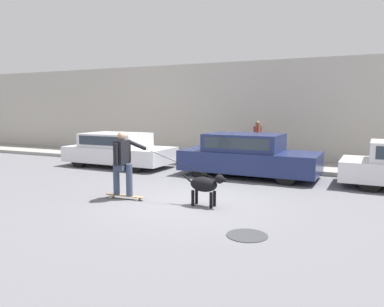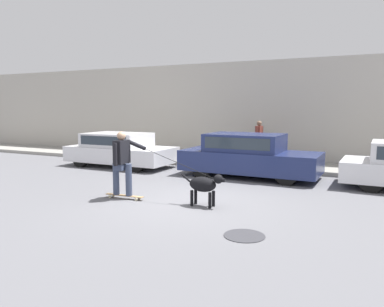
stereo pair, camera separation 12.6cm
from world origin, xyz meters
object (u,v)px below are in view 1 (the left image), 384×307
Objects in this scene: parked_car_0 at (118,150)px; dog at (205,185)px; parked_car_1 at (248,156)px; skateboarder at (123,161)px; pedestrian_with_bag at (257,139)px.

parked_car_0 is 3.75× the size of dog.
parked_car_1 is 4.01× the size of dog.
pedestrian_with_bag is at bearing 73.98° from skateboarder.
parked_car_1 reaches higher than dog.
pedestrian_with_bag reaches higher than parked_car_1.
skateboarder is (-2.02, -0.19, 0.43)m from dog.
dog is 6.27m from pedestrian_with_bag.
skateboarder is 6.59m from pedestrian_with_bag.
pedestrian_with_bag is (4.54, 2.41, 0.37)m from parked_car_0.
dog is (0.18, -3.82, -0.18)m from parked_car_1.
pedestrian_with_bag is at bearing 97.25° from dog.
parked_car_0 is at bearing -178.67° from parked_car_1.
skateboarder is at bearing 80.94° from pedestrian_with_bag.
dog is (5.08, -3.81, -0.13)m from parked_car_0.
parked_car_0 is at bearing 145.42° from dog.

